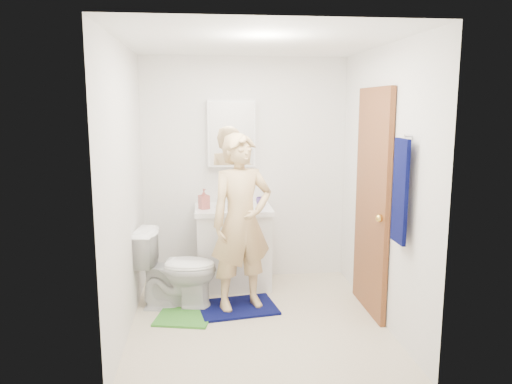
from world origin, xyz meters
TOP-DOWN VIEW (x-y plane):
  - floor at (0.00, 0.00)m, footprint 2.20×2.40m
  - ceiling at (0.00, 0.00)m, footprint 2.20×2.40m
  - wall_back at (0.00, 1.21)m, footprint 2.20×0.02m
  - wall_front at (0.00, -1.21)m, footprint 2.20×0.02m
  - wall_left at (-1.11, 0.00)m, footprint 0.02×2.40m
  - wall_right at (1.11, 0.00)m, footprint 0.02×2.40m
  - vanity_cabinet at (-0.15, 0.91)m, footprint 0.75×0.55m
  - countertop at (-0.15, 0.91)m, footprint 0.79×0.59m
  - sink_basin at (-0.15, 0.91)m, footprint 0.40×0.40m
  - faucet at (-0.15, 1.09)m, footprint 0.03×0.03m
  - medicine_cabinet at (-0.15, 1.14)m, footprint 0.50×0.12m
  - mirror_panel at (-0.15, 1.08)m, footprint 0.46×0.01m
  - door at (1.07, 0.15)m, footprint 0.05×0.80m
  - door_knob at (1.03, -0.17)m, footprint 0.07×0.07m
  - towel at (1.03, -0.57)m, footprint 0.03×0.24m
  - towel_hook at (1.07, -0.57)m, footprint 0.06×0.02m
  - toilet at (-0.71, 0.40)m, footprint 0.79×0.52m
  - bath_mat at (-0.15, 0.29)m, footprint 0.78×0.61m
  - green_rug at (-0.65, 0.12)m, footprint 0.56×0.50m
  - soap_dispenser at (-0.45, 0.86)m, footprint 0.12×0.13m
  - toothbrush_cup at (0.15, 0.98)m, footprint 0.14×0.14m
  - man at (-0.11, 0.29)m, footprint 0.69×0.55m

SIDE VIEW (x-z plane):
  - floor at x=0.00m, z-range -0.02..0.00m
  - green_rug at x=-0.65m, z-range 0.00..0.02m
  - bath_mat at x=-0.15m, z-range 0.00..0.02m
  - toilet at x=-0.71m, z-range 0.00..0.76m
  - vanity_cabinet at x=-0.15m, z-range 0.00..0.80m
  - countertop at x=-0.15m, z-range 0.80..0.85m
  - man at x=-0.11m, z-range 0.02..1.65m
  - sink_basin at x=-0.15m, z-range 0.83..0.86m
  - toothbrush_cup at x=0.15m, z-range 0.85..0.94m
  - faucet at x=-0.15m, z-range 0.85..0.97m
  - door_knob at x=1.03m, z-range 0.91..0.98m
  - soap_dispenser at x=-0.45m, z-range 0.85..1.06m
  - door at x=1.07m, z-range 0.00..2.05m
  - wall_back at x=0.00m, z-range 0.00..2.40m
  - wall_front at x=0.00m, z-range 0.00..2.40m
  - wall_left at x=-1.11m, z-range 0.00..2.40m
  - wall_right at x=1.11m, z-range 0.00..2.40m
  - towel at x=1.03m, z-range 0.85..1.65m
  - medicine_cabinet at x=-0.15m, z-range 1.25..1.95m
  - mirror_panel at x=-0.15m, z-range 1.27..1.93m
  - towel_hook at x=1.07m, z-range 1.66..1.68m
  - ceiling at x=0.00m, z-range 2.40..2.42m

